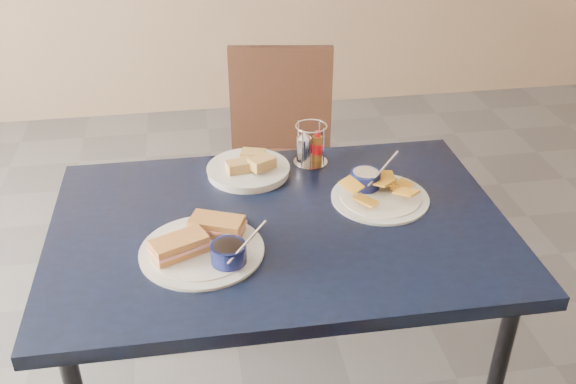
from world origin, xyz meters
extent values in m
cube|color=black|center=(0.12, -0.02, 0.73)|extent=(1.27, 0.85, 0.04)
cylinder|color=black|center=(-0.43, 0.32, 0.35)|extent=(0.04, 0.04, 0.71)
cylinder|color=black|center=(0.66, 0.32, 0.35)|extent=(0.04, 0.04, 0.71)
cube|color=black|center=(0.25, 0.82, 0.44)|extent=(0.49, 0.47, 0.04)
cylinder|color=black|center=(0.08, 0.65, 0.21)|extent=(0.04, 0.04, 0.42)
cylinder|color=black|center=(0.42, 0.65, 0.21)|extent=(0.04, 0.04, 0.42)
cylinder|color=black|center=(0.08, 0.98, 0.21)|extent=(0.04, 0.04, 0.42)
cylinder|color=black|center=(0.42, 0.98, 0.21)|extent=(0.04, 0.04, 0.42)
cube|color=black|center=(0.25, 1.00, 0.68)|extent=(0.43, 0.11, 0.45)
cylinder|color=white|center=(-0.10, -0.12, 0.75)|extent=(0.32, 0.32, 0.01)
cylinder|color=white|center=(-0.10, -0.12, 0.76)|extent=(0.26, 0.26, 0.00)
cube|color=#CD8C49|center=(-0.16, -0.13, 0.78)|extent=(0.16, 0.12, 0.04)
cube|color=pink|center=(-0.16, -0.13, 0.78)|extent=(0.16, 0.13, 0.01)
cube|color=#CD8C49|center=(-0.06, -0.06, 0.78)|extent=(0.16, 0.12, 0.04)
cube|color=pink|center=(-0.06, -0.06, 0.78)|extent=(0.16, 0.13, 0.01)
cylinder|color=#0A0F39|center=(-0.04, -0.19, 0.79)|extent=(0.09, 0.09, 0.05)
cylinder|color=black|center=(-0.04, -0.19, 0.80)|extent=(0.08, 0.08, 0.01)
cylinder|color=silver|center=(0.01, -0.21, 0.83)|extent=(0.11, 0.07, 0.08)
cylinder|color=white|center=(0.43, 0.05, 0.75)|extent=(0.29, 0.29, 0.01)
cylinder|color=white|center=(0.43, 0.05, 0.76)|extent=(0.23, 0.23, 0.00)
cube|color=gold|center=(0.50, 0.08, 0.76)|extent=(0.08, 0.08, 0.02)
cube|color=gold|center=(0.45, 0.10, 0.77)|extent=(0.08, 0.07, 0.02)
cube|color=gold|center=(0.37, 0.01, 0.77)|extent=(0.08, 0.08, 0.02)
cube|color=gold|center=(0.46, 0.10, 0.78)|extent=(0.05, 0.07, 0.03)
cube|color=gold|center=(0.49, 0.02, 0.78)|extent=(0.07, 0.08, 0.02)
cube|color=gold|center=(0.34, 0.07, 0.79)|extent=(0.07, 0.08, 0.03)
cube|color=gold|center=(0.44, 0.07, 0.79)|extent=(0.08, 0.08, 0.01)
cylinder|color=#0A0F39|center=(0.40, 0.11, 0.79)|extent=(0.09, 0.09, 0.05)
cylinder|color=beige|center=(0.40, 0.11, 0.80)|extent=(0.08, 0.08, 0.01)
cylinder|color=silver|center=(0.44, 0.09, 0.83)|extent=(0.11, 0.07, 0.08)
cylinder|color=white|center=(0.06, 0.27, 0.76)|extent=(0.25, 0.25, 0.02)
cylinder|color=white|center=(0.06, 0.27, 0.77)|extent=(0.21, 0.21, 0.00)
cube|color=tan|center=(0.03, 0.25, 0.79)|extent=(0.08, 0.06, 0.03)
cube|color=tan|center=(0.08, 0.30, 0.79)|extent=(0.09, 0.07, 0.03)
cube|color=tan|center=(0.10, 0.24, 0.80)|extent=(0.09, 0.08, 0.03)
cylinder|color=silver|center=(0.27, 0.30, 0.75)|extent=(0.11, 0.11, 0.01)
cylinder|color=silver|center=(0.30, 0.34, 0.82)|extent=(0.01, 0.01, 0.13)
cylinder|color=silver|center=(0.23, 0.34, 0.82)|extent=(0.01, 0.01, 0.13)
cylinder|color=silver|center=(0.23, 0.27, 0.82)|extent=(0.01, 0.01, 0.13)
cylinder|color=silver|center=(0.30, 0.27, 0.82)|extent=(0.01, 0.01, 0.13)
torus|color=silver|center=(0.27, 0.30, 0.88)|extent=(0.10, 0.10, 0.00)
cylinder|color=silver|center=(0.25, 0.30, 0.80)|extent=(0.05, 0.05, 0.08)
cone|color=silver|center=(0.25, 0.30, 0.85)|extent=(0.04, 0.04, 0.02)
cylinder|color=brown|center=(0.29, 0.31, 0.80)|extent=(0.03, 0.03, 0.08)
cylinder|color=#B20A0D|center=(0.29, 0.31, 0.80)|extent=(0.03, 0.03, 0.03)
cylinder|color=#B20A0D|center=(0.29, 0.31, 0.85)|extent=(0.02, 0.02, 0.02)
camera|label=1|loc=(-0.10, -1.48, 1.74)|focal=40.00mm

